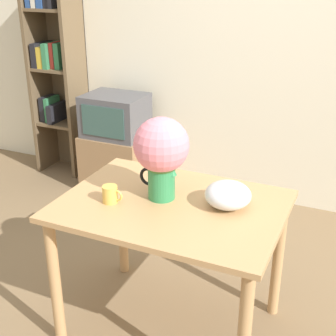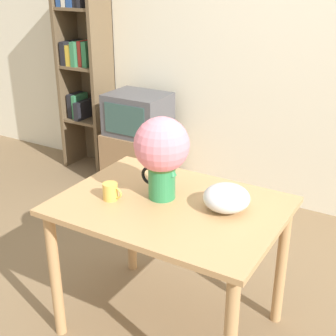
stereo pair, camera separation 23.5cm
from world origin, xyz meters
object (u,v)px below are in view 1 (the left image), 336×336
white_bowl (228,195)px  tv_set (115,115)px  flower_vase (161,152)px  coffee_mug (111,194)px

white_bowl → tv_set: bearing=136.4°
tv_set → flower_vase: bearing=-52.1°
tv_set → coffee_mug: bearing=-60.4°
white_bowl → flower_vase: bearing=-172.7°
white_bowl → tv_set: white_bowl is taller
flower_vase → tv_set: size_ratio=0.83×
white_bowl → tv_set: (-1.46, 1.39, -0.16)m
coffee_mug → flower_vase: bearing=35.6°
white_bowl → tv_set: size_ratio=0.45×
coffee_mug → white_bowl: bearing=19.5°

